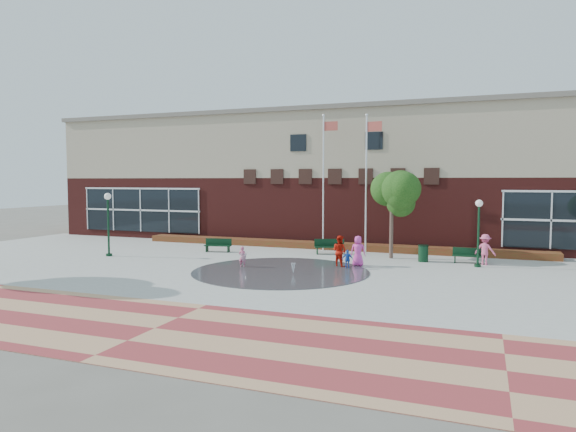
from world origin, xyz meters
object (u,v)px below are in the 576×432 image
(flagpole_right, at_px, (367,176))
(bench_left, at_px, (218,248))
(trash_can, at_px, (423,253))
(flagpole_left, at_px, (324,175))
(child_splash, at_px, (242,257))

(flagpole_right, distance_m, bench_left, 9.90)
(bench_left, bearing_deg, trash_can, -8.76)
(flagpole_left, xyz_separation_m, trash_can, (6.24, -2.36, -4.18))
(flagpole_left, height_order, child_splash, flagpole_left)
(flagpole_left, relative_size, flagpole_right, 1.02)
(trash_can, distance_m, child_splash, 9.63)
(trash_can, bearing_deg, flagpole_left, 159.24)
(flagpole_right, bearing_deg, child_splash, -115.37)
(flagpole_right, xyz_separation_m, bench_left, (-8.54, -2.52, -4.32))
(flagpole_left, height_order, flagpole_right, flagpole_left)
(child_splash, bearing_deg, flagpole_right, -126.85)
(flagpole_right, relative_size, child_splash, 7.75)
(flagpole_left, relative_size, child_splash, 7.88)
(trash_can, bearing_deg, child_splash, -149.06)
(flagpole_right, height_order, bench_left, flagpole_right)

